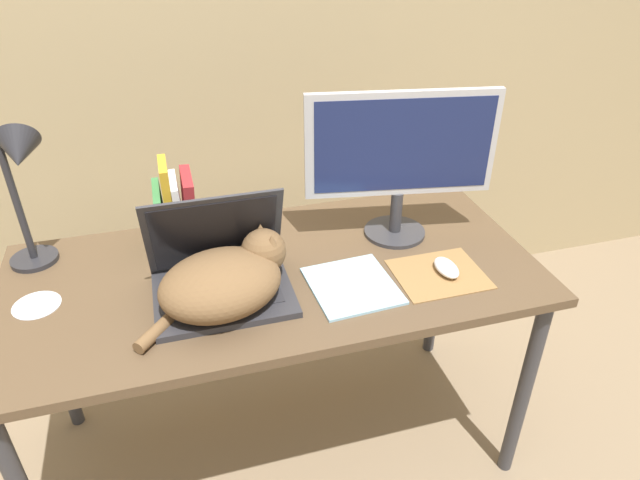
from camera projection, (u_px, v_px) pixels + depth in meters
name	position (u px, v px, depth m)	size (l,w,h in m)	color
wall_back	(217.00, 3.00, 1.96)	(8.00, 0.05, 2.60)	tan
desk	(275.00, 291.00, 1.63)	(1.48, 0.69, 0.73)	brown
laptop	(221.00, 275.00, 1.49)	(0.36, 0.28, 0.28)	#2D2D33
cat	(226.00, 280.00, 1.43)	(0.41, 0.32, 0.17)	brown
external_monitor	(401.00, 156.00, 1.62)	(0.55, 0.19, 0.45)	#333338
mousepad	(439.00, 274.00, 1.58)	(0.24, 0.21, 0.00)	olive
computer_mouse	(446.00, 268.00, 1.58)	(0.06, 0.10, 0.03)	silver
book_row	(176.00, 210.00, 1.67)	(0.11, 0.17, 0.26)	#387A42
desk_lamp	(21.00, 176.00, 1.47)	(0.17, 0.17, 0.42)	#28282D
notepad	(352.00, 286.00, 1.53)	(0.23, 0.25, 0.01)	#99C6E0
cd_disc	(37.00, 305.00, 1.46)	(0.12, 0.12, 0.00)	silver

